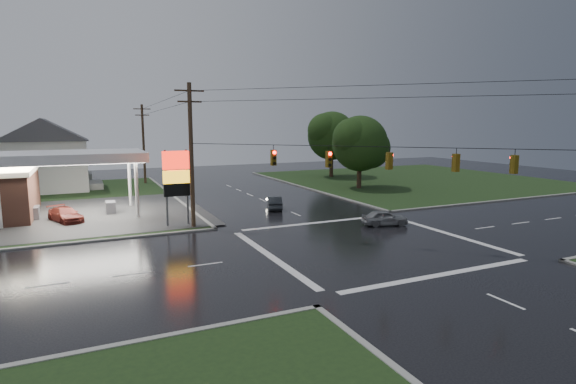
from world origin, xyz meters
name	(u,v)px	position (x,y,z in m)	size (l,w,h in m)	color
ground	(366,243)	(0.00, 0.00, 0.00)	(120.00, 120.00, 0.00)	black
grass_ne	(414,180)	(26.00, 26.00, 0.04)	(36.00, 36.00, 0.08)	black
pylon_sign	(176,175)	(-10.50, 10.50, 4.01)	(2.00, 0.35, 6.00)	#59595E
utility_pole_nw	(191,154)	(-9.50, 9.50, 5.72)	(2.20, 0.32, 11.00)	#382619
utility_pole_n	(144,143)	(-9.50, 38.00, 5.47)	(2.20, 0.32, 10.50)	#382619
traffic_signals	(369,147)	(0.02, -0.02, 6.48)	(26.87, 26.87, 1.47)	black
house_near	(46,154)	(-20.95, 36.00, 4.41)	(11.05, 8.48, 8.60)	silver
house_far	(44,149)	(-21.95, 48.00, 4.41)	(11.05, 8.48, 8.60)	silver
tree_ne_near	(361,144)	(14.14, 21.99, 5.56)	(7.99, 6.80, 8.98)	black
tree_ne_far	(333,136)	(17.15, 33.99, 6.18)	(8.46, 7.20, 9.80)	black
car_north	(274,203)	(-0.80, 13.95, 0.61)	(1.29, 3.69, 1.22)	black
car_crossing	(385,218)	(4.44, 3.95, 0.61)	(1.45, 3.61, 1.23)	slate
car_pump	(65,215)	(-18.58, 15.87, 0.60)	(1.69, 4.17, 1.21)	maroon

